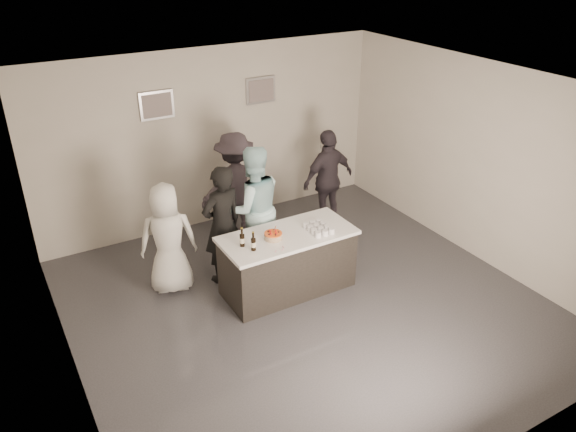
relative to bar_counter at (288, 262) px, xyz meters
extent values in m
plane|color=#3D3D42|center=(0.03, -0.46, -0.45)|extent=(6.00, 6.00, 0.00)
plane|color=white|center=(0.03, -0.46, 2.55)|extent=(6.00, 6.00, 0.00)
cube|color=beige|center=(0.03, 2.54, 1.05)|extent=(6.00, 0.04, 3.00)
cube|color=beige|center=(0.03, -3.46, 1.05)|extent=(6.00, 0.04, 3.00)
cube|color=beige|center=(-2.97, -0.46, 1.05)|extent=(0.04, 6.00, 3.00)
cube|color=beige|center=(3.03, -0.46, 1.05)|extent=(0.04, 6.00, 3.00)
cube|color=#B2B2B7|center=(-0.87, 2.51, 1.75)|extent=(0.54, 0.04, 0.44)
cube|color=#B2B2B7|center=(0.93, 2.51, 1.75)|extent=(0.54, 0.04, 0.44)
cube|color=white|center=(0.00, 0.00, 0.00)|extent=(1.86, 0.86, 0.90)
cylinder|color=#FF5F1A|center=(-0.23, -0.02, 0.49)|extent=(0.25, 0.25, 0.08)
cylinder|color=black|center=(-0.68, 0.02, 0.58)|extent=(0.07, 0.07, 0.26)
cylinder|color=black|center=(-0.60, -0.15, 0.58)|extent=(0.07, 0.07, 0.26)
cube|color=orange|center=(0.42, -0.12, 0.49)|extent=(0.30, 0.40, 0.08)
cube|color=pink|center=(-0.33, -0.30, 0.45)|extent=(0.24, 0.08, 0.01)
imported|color=black|center=(-0.65, 0.72, 0.44)|extent=(0.72, 0.54, 1.77)
imported|color=#B5E7ED|center=(-0.09, 0.85, 0.51)|extent=(1.01, 0.84, 1.91)
imported|color=silver|center=(-1.41, 0.85, 0.36)|extent=(0.90, 0.71, 1.61)
imported|color=#342D36|center=(1.58, 1.37, 0.41)|extent=(1.05, 0.53, 1.72)
imported|color=#373039|center=(0.10, 1.88, 0.44)|extent=(1.21, 0.78, 1.77)
camera|label=1|loc=(-3.35, -5.80, 4.15)|focal=35.00mm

